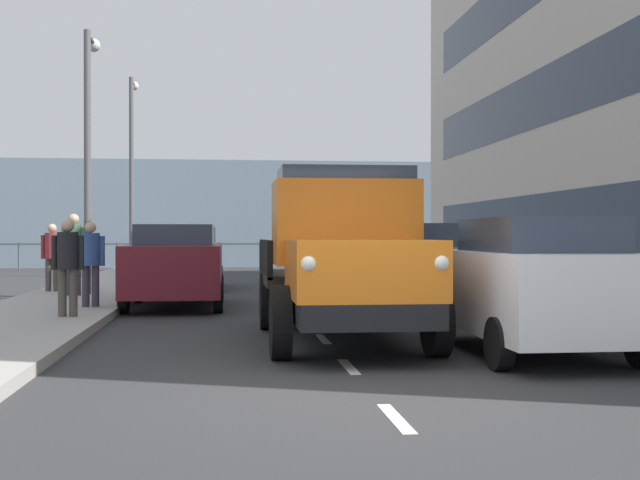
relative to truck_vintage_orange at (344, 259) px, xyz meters
name	(u,v)px	position (x,y,z in m)	size (l,w,h in m)	color
ground_plane	(292,305)	(0.23, -6.46, -1.18)	(80.00, 80.00, 0.00)	#2D2D30
sidewalk_left	(505,299)	(-4.51, -6.46, -1.10)	(2.66, 36.51, 0.15)	#9E9993
sidewalk_right	(66,303)	(4.96, -6.46, -1.10)	(2.66, 36.51, 0.15)	#9E9993
road_centreline_markings	(294,307)	(0.23, -5.83, -1.17)	(0.12, 32.00, 0.01)	silver
sea_horizon	(257,214)	(0.23, -27.71, 1.32)	(80.00, 0.80, 5.00)	gray
seawall_railing	(260,249)	(0.23, -24.11, -0.26)	(28.08, 0.08, 1.20)	#4C5156
truck_vintage_orange	(344,259)	(0.00, 0.00, 0.00)	(2.17, 5.64, 2.43)	black
car_white_kerbside_near	(533,284)	(-2.23, 1.22, -0.28)	(1.85, 3.87, 1.72)	white
car_grey_kerbside_1	(427,267)	(-2.23, -4.35, -0.28)	(1.81, 4.04, 1.72)	slate
car_maroon_oppositeside_0	(176,264)	(2.68, -6.14, -0.28)	(1.98, 4.19, 1.72)	maroon
car_silver_oppositeside_1	(189,257)	(2.68, -12.17, -0.28)	(1.86, 4.04, 1.72)	#B7BABF
pedestrian_near_railing	(68,260)	(4.25, -2.83, -0.08)	(0.53, 0.34, 1.62)	#4C473D
pedestrian_strolling	(91,257)	(4.18, -4.68, -0.09)	(0.53, 0.34, 1.60)	#383342
pedestrian_couple_a	(74,247)	(5.04, -7.71, 0.06)	(0.53, 0.34, 1.83)	#383342
pedestrian_in_dark_coat	(52,252)	(5.81, -9.21, -0.08)	(0.53, 0.34, 1.62)	#4C473D
lamp_post_promenade	(89,136)	(4.81, -8.33, 2.62)	(0.32, 1.14, 6.08)	#59595B
lamp_post_far	(132,158)	(4.97, -18.41, 3.06)	(0.32, 1.14, 6.91)	#59595B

